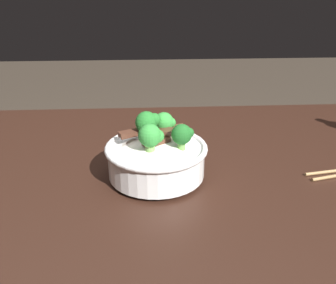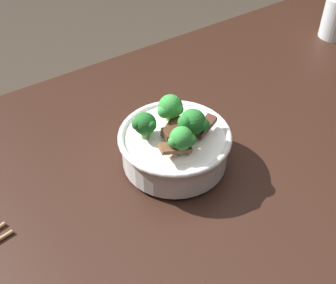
% 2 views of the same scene
% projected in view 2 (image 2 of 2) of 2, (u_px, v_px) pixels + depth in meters
% --- Properties ---
extents(dining_table, '(1.55, 0.85, 0.77)m').
position_uv_depth(dining_table, '(223.00, 179.00, 0.94)').
color(dining_table, black).
rests_on(dining_table, ground).
extents(rice_bowl, '(0.21, 0.21, 0.14)m').
position_uv_depth(rice_bowl, '(175.00, 143.00, 0.82)').
color(rice_bowl, white).
rests_on(rice_bowl, dining_table).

